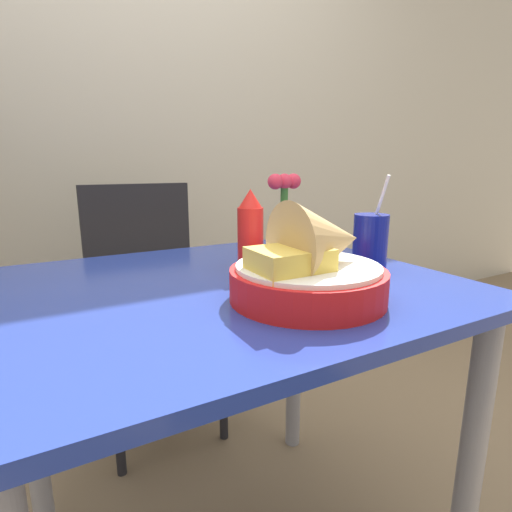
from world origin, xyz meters
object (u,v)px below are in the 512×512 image
at_px(ketchup_bottle, 250,231).
at_px(drink_cup, 370,244).
at_px(chair_far_window, 147,285).
at_px(flower_vase, 284,221).
at_px(food_basket, 313,265).

height_order(ketchup_bottle, drink_cup, drink_cup).
relative_size(chair_far_window, ketchup_bottle, 4.96).
distance_m(ketchup_bottle, drink_cup, 0.27).
xyz_separation_m(chair_far_window, drink_cup, (0.31, -0.80, 0.26)).
bearing_deg(drink_cup, ketchup_bottle, 148.23).
distance_m(drink_cup, flower_vase, 0.27).
height_order(chair_far_window, ketchup_bottle, ketchup_bottle).
bearing_deg(food_basket, ketchup_bottle, 88.65).
relative_size(chair_far_window, food_basket, 3.28).
height_order(chair_far_window, food_basket, food_basket).
relative_size(food_basket, drink_cup, 1.29).
bearing_deg(ketchup_bottle, drink_cup, -31.77).
bearing_deg(flower_vase, chair_far_window, 114.70).
bearing_deg(drink_cup, chair_far_window, 111.39).
xyz_separation_m(chair_far_window, flower_vase, (0.25, -0.55, 0.29)).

